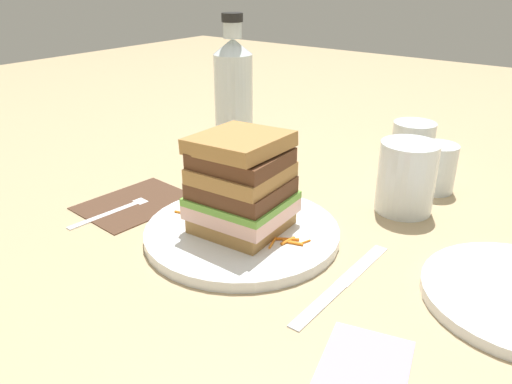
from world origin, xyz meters
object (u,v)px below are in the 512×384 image
object	(u,v)px
knife	(340,285)
juice_glass	(406,181)
napkin_dark	(136,203)
water_bottle	(234,97)
empty_tumbler_1	(412,145)
sandwich	(241,184)
empty_tumbler_0	(436,168)
napkin_pink	(365,365)
fork	(123,206)
main_plate	(242,232)

from	to	relation	value
knife	juice_glass	xyz separation A→B (m)	(-0.02, 0.23, 0.04)
napkin_dark	knife	bearing A→B (deg)	-0.36
water_bottle	empty_tumbler_1	distance (m)	0.33
sandwich	empty_tumbler_0	bearing A→B (deg)	64.25
empty_tumbler_1	napkin_pink	size ratio (longest dim) A/B	0.83
empty_tumbler_1	juice_glass	bearing A→B (deg)	-71.38
juice_glass	fork	bearing A→B (deg)	-143.11
water_bottle	empty_tumbler_0	size ratio (longest dim) A/B	3.35
juice_glass	empty_tumbler_0	bearing A→B (deg)	84.11
main_plate	napkin_dark	xyz separation A→B (m)	(-0.19, -0.02, -0.01)
water_bottle	napkin_pink	bearing A→B (deg)	-38.47
juice_glass	empty_tumbler_1	size ratio (longest dim) A/B	1.26
main_plate	juice_glass	world-z (taller)	juice_glass
sandwich	empty_tumbler_1	xyz separation A→B (m)	(0.08, 0.38, -0.03)
sandwich	napkin_dark	distance (m)	0.20
water_bottle	empty_tumbler_0	distance (m)	0.37
fork	napkin_pink	size ratio (longest dim) A/B	1.69
main_plate	water_bottle	size ratio (longest dim) A/B	1.00
juice_glass	empty_tumbler_1	xyz separation A→B (m)	(-0.06, 0.17, -0.01)
juice_glass	napkin_pink	distance (m)	0.34
empty_tumbler_0	napkin_dark	bearing A→B (deg)	-136.26
fork	main_plate	bearing A→B (deg)	11.91
fork	juice_glass	world-z (taller)	juice_glass
water_bottle	sandwich	bearing A→B (deg)	-48.56
sandwich	fork	bearing A→B (deg)	-168.00
main_plate	empty_tumbler_0	xyz separation A→B (m)	(0.15, 0.30, 0.03)
fork	empty_tumbler_1	xyz separation A→B (m)	(0.27, 0.42, 0.04)
napkin_dark	water_bottle	bearing A→B (deg)	93.84
juice_glass	water_bottle	distance (m)	0.35
napkin_dark	knife	xyz separation A→B (m)	(0.35, -0.00, 0.00)
juice_glass	water_bottle	xyz separation A→B (m)	(-0.34, 0.03, 0.07)
empty_tumbler_1	napkin_dark	bearing A→B (deg)	-124.14
empty_tumbler_1	empty_tumbler_0	bearing A→B (deg)	-47.41
knife	empty_tumbler_1	distance (m)	0.41
napkin_dark	water_bottle	size ratio (longest dim) A/B	0.62
sandwich	napkin_pink	world-z (taller)	sandwich
sandwich	empty_tumbler_0	distance (m)	0.34
sandwich	juice_glass	bearing A→B (deg)	56.47
fork	empty_tumbler_0	bearing A→B (deg)	45.49
knife	napkin_pink	bearing A→B (deg)	-51.21
water_bottle	napkin_pink	distance (m)	0.57
sandwich	empty_tumbler_0	xyz separation A→B (m)	(0.15, 0.30, -0.04)
main_plate	empty_tumbler_1	size ratio (longest dim) A/B	3.11
napkin_dark	empty_tumbler_1	size ratio (longest dim) A/B	1.92
sandwich	water_bottle	world-z (taller)	water_bottle
main_plate	knife	distance (m)	0.16
fork	empty_tumbler_0	distance (m)	0.48
napkin_dark	main_plate	bearing A→B (deg)	5.48
sandwich	water_bottle	size ratio (longest dim) A/B	0.50
juice_glass	water_bottle	size ratio (longest dim) A/B	0.40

